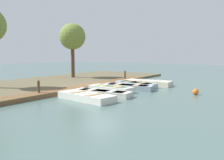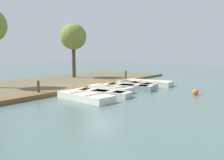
% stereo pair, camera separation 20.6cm
% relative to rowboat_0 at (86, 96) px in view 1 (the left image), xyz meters
% --- Properties ---
extents(ground_plane, '(80.00, 80.00, 0.00)m').
position_rel_rowboat_0_xyz_m(ground_plane, '(-1.48, 3.21, -0.18)').
color(ground_plane, '#4C6660').
extents(shore_bank, '(8.00, 24.00, 0.18)m').
position_rel_rowboat_0_xyz_m(shore_bank, '(-6.48, 3.21, -0.09)').
color(shore_bank, brown).
rests_on(shore_bank, ground_plane).
extents(dock_walkway, '(1.12, 14.87, 0.24)m').
position_rel_rowboat_0_xyz_m(dock_walkway, '(-2.70, 3.21, -0.06)').
color(dock_walkway, brown).
rests_on(dock_walkway, ground_plane).
extents(rowboat_0, '(3.45, 1.61, 0.37)m').
position_rel_rowboat_0_xyz_m(rowboat_0, '(0.00, 0.00, 0.00)').
color(rowboat_0, silver).
rests_on(rowboat_0, ground_plane).
extents(rowboat_1, '(3.55, 1.39, 0.33)m').
position_rel_rowboat_0_xyz_m(rowboat_1, '(-0.08, 1.49, -0.02)').
color(rowboat_1, beige).
rests_on(rowboat_1, ground_plane).
extents(rowboat_2, '(2.92, 1.13, 0.38)m').
position_rel_rowboat_0_xyz_m(rowboat_2, '(-0.51, 3.00, 0.00)').
color(rowboat_2, silver).
rests_on(rowboat_2, ground_plane).
extents(rowboat_3, '(3.56, 1.82, 0.36)m').
position_rel_rowboat_0_xyz_m(rowboat_3, '(-0.11, 4.34, -0.00)').
color(rowboat_3, '#8C9EA8').
rests_on(rowboat_3, ground_plane).
extents(rowboat_4, '(3.39, 1.78, 0.34)m').
position_rel_rowboat_0_xyz_m(rowboat_4, '(-0.40, 5.98, -0.01)').
color(rowboat_4, '#B2BCC1').
rests_on(rowboat_4, ground_plane).
extents(rowboat_5, '(3.57, 1.47, 0.39)m').
position_rel_rowboat_0_xyz_m(rowboat_5, '(-0.03, 7.23, 0.01)').
color(rowboat_5, beige).
rests_on(rowboat_5, ground_plane).
extents(mooring_post_near, '(0.15, 0.15, 0.93)m').
position_rel_rowboat_0_xyz_m(mooring_post_near, '(-2.78, -0.79, 0.29)').
color(mooring_post_near, brown).
rests_on(mooring_post_near, ground_plane).
extents(mooring_post_far, '(0.15, 0.15, 0.93)m').
position_rel_rowboat_0_xyz_m(mooring_post_far, '(-2.78, 8.34, 0.29)').
color(mooring_post_far, brown).
rests_on(mooring_post_far, ground_plane).
extents(buoy, '(0.35, 0.35, 0.35)m').
position_rel_rowboat_0_xyz_m(buoy, '(4.21, 4.87, -0.01)').
color(buoy, orange).
rests_on(buoy, ground_plane).
extents(park_tree_left, '(2.38, 2.38, 5.11)m').
position_rel_rowboat_0_xyz_m(park_tree_left, '(-7.66, 7.09, 3.68)').
color(park_tree_left, '#4C3828').
rests_on(park_tree_left, ground_plane).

